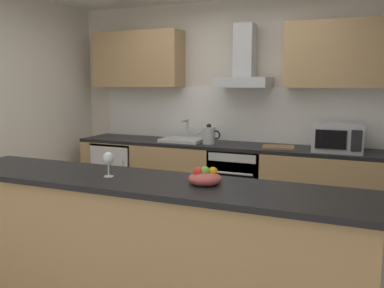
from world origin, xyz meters
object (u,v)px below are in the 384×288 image
Objects in this scene: oven at (239,182)px; range_hood at (244,68)px; sink at (183,139)px; chopping_board at (278,147)px; microwave at (338,138)px; kettle at (209,135)px; wine_glass at (108,160)px; refrigerator at (122,173)px; fruit_bowl at (205,177)px.

oven is 1.33m from range_hood.
chopping_board is (1.17, -0.03, -0.02)m from sink.
microwave reaches higher than sink.
chopping_board is (0.82, 0.01, -0.09)m from kettle.
range_hood reaches higher than wine_glass.
chopping_board reaches higher than oven.
kettle is 0.88m from range_hood.
sink is 1.73× the size of kettle.
refrigerator is 2.50× the size of chopping_board.
range_hood is at bearing 9.43° from sink.
range_hood reaches higher than oven.
oven reaches higher than refrigerator.
sink reaches higher than refrigerator.
refrigerator is 3.86× the size of fruit_bowl.
range_hood reaches higher than fruit_bowl.
range_hood is at bearing 99.51° from fruit_bowl.
range_hood is (0.00, 0.13, 1.33)m from oven.
fruit_bowl is at bearing 6.02° from wine_glass.
sink is at bearing 117.64° from fruit_bowl.
microwave is at bearing -8.36° from range_hood.
kettle reaches higher than oven.
sink is 0.69× the size of range_hood.
microwave is 1.31m from range_hood.
refrigerator is at bearing 179.46° from microwave.
microwave is 2.81× the size of wine_glass.
range_hood is (1.61, 0.13, 1.36)m from refrigerator.
wine_glass is at bearing -59.07° from refrigerator.
sink is (0.89, 0.01, 0.50)m from refrigerator.
kettle is (-1.43, -0.01, -0.04)m from microwave.
oven is 1.60× the size of microwave.
sink reaches higher than kettle.
fruit_bowl is 0.65× the size of chopping_board.
kettle is at bearing -174.69° from oven.
sink reaches higher than oven.
sink is at bearing 178.75° from microwave.
chopping_board is at bearing 179.61° from microwave.
wine_glass is 0.52× the size of chopping_board.
kettle is at bearing -179.77° from microwave.
kettle reaches higher than fruit_bowl.
chopping_board is (-0.62, 0.00, -0.14)m from microwave.
fruit_bowl is at bearing -92.52° from chopping_board.
sink is at bearing -170.57° from range_hood.
sink is 2.81× the size of wine_glass.
refrigerator is 1.70× the size of sink.
range_hood reaches higher than refrigerator.
wine_glass is (0.03, -2.09, 0.08)m from kettle.
wine_glass is (1.27, -2.12, 0.66)m from refrigerator.
range_hood is (0.71, 0.12, 0.86)m from sink.
chopping_board is at bearing -2.99° from oven.
fruit_bowl is (1.97, -2.05, 0.58)m from refrigerator.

